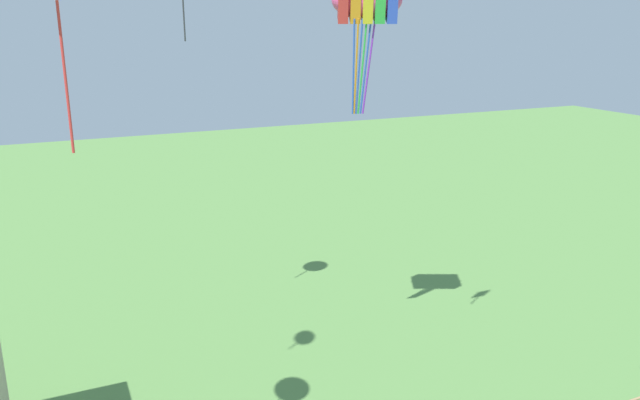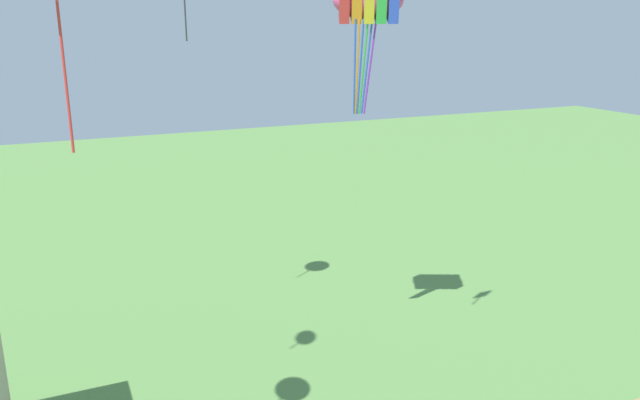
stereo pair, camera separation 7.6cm
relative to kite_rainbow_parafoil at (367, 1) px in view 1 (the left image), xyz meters
The scene contains 1 object.
kite_rainbow_parafoil is the anchor object (origin of this frame).
Camera 1 is at (-5.30, -2.43, 10.62)m, focal length 35.00 mm.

